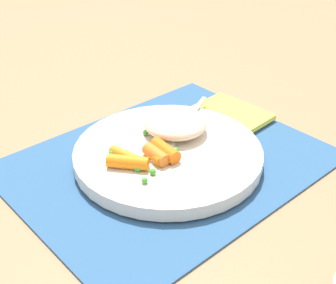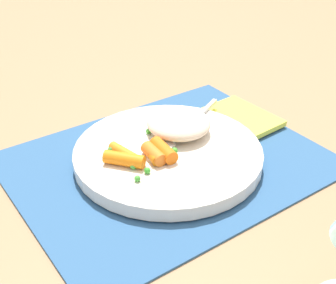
% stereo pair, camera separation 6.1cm
% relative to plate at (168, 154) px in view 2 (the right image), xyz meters
% --- Properties ---
extents(ground_plane, '(2.40, 2.40, 0.00)m').
position_rel_plate_xyz_m(ground_plane, '(0.00, 0.00, -0.01)').
color(ground_plane, '#997551').
extents(placemat, '(0.40, 0.32, 0.01)m').
position_rel_plate_xyz_m(placemat, '(0.00, 0.00, -0.01)').
color(placemat, '#2D5684').
rests_on(placemat, ground_plane).
extents(plate, '(0.25, 0.25, 0.02)m').
position_rel_plate_xyz_m(plate, '(0.00, 0.00, 0.00)').
color(plate, silver).
rests_on(plate, placemat).
extents(rice_mound, '(0.09, 0.09, 0.03)m').
position_rel_plate_xyz_m(rice_mound, '(-0.04, -0.03, 0.02)').
color(rice_mound, beige).
rests_on(rice_mound, plate).
extents(carrot_portion, '(0.09, 0.07, 0.02)m').
position_rel_plate_xyz_m(carrot_portion, '(0.04, 0.00, 0.02)').
color(carrot_portion, orange).
rests_on(carrot_portion, plate).
extents(pea_scatter, '(0.08, 0.09, 0.01)m').
position_rel_plate_xyz_m(pea_scatter, '(0.03, 0.01, 0.01)').
color(pea_scatter, '#498E30').
rests_on(pea_scatter, plate).
extents(fork, '(0.18, 0.09, 0.01)m').
position_rel_plate_xyz_m(fork, '(-0.03, -0.02, 0.01)').
color(fork, '#BCBCBC').
rests_on(fork, plate).
extents(napkin, '(0.10, 0.12, 0.01)m').
position_rel_plate_xyz_m(napkin, '(-0.15, -0.02, -0.00)').
color(napkin, '#EAE54C').
rests_on(napkin, placemat).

